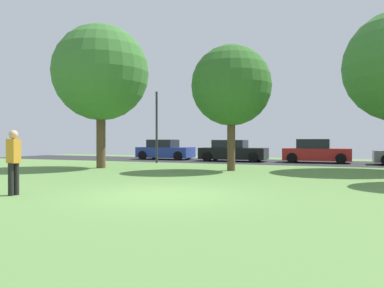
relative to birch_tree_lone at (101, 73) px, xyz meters
The scene contains 9 objects.
ground_plane 11.40m from the birch_tree_lone, 45.49° to the right, with size 44.00×44.00×0.00m, color #5B8442.
road_strip 12.30m from the birch_tree_lone, 50.21° to the left, with size 44.00×6.40×0.01m, color #28282B.
birch_tree_lone is the anchor object (origin of this frame).
maple_tree_far 6.85m from the birch_tree_lone, ahead, with size 3.80×3.80×5.92m.
person_catcher 10.39m from the birch_tree_lone, 67.48° to the right, with size 0.34×0.30×1.71m.
parked_car_blue 9.99m from the birch_tree_lone, 94.95° to the left, with size 4.12×2.05×1.48m.
parked_car_black 10.58m from the birch_tree_lone, 61.63° to the left, with size 4.51×2.02×1.45m.
parked_car_red 14.09m from the birch_tree_lone, 41.94° to the left, with size 4.12×1.97×1.51m.
street_lamp_post 5.59m from the birch_tree_lone, 81.84° to the left, with size 0.14×0.14×4.50m, color #2D2D33.
Camera 1 is at (4.50, -8.82, 1.45)m, focal length 35.06 mm.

